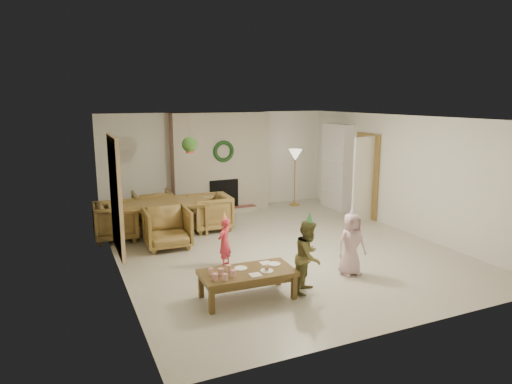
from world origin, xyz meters
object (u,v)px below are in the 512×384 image
dining_chair_left (116,221)px  child_plaid (308,256)px  child_red (224,242)px  child_pink (351,244)px  dining_chair_far (153,208)px  dining_chair_right (210,212)px  coffee_table_top (247,273)px  dining_table (160,219)px  dining_chair_near (167,228)px

dining_chair_left → child_plaid: child_plaid is taller
child_red → child_pink: 2.13m
dining_chair_far → child_plaid: size_ratio=0.78×
dining_chair_left → dining_chair_right: bearing=-90.0°
dining_chair_left → child_red: (1.52, -2.30, 0.04)m
dining_chair_far → child_pink: (2.37, -4.34, 0.13)m
coffee_table_top → child_red: child_red is taller
dining_chair_far → child_red: child_red is taller
dining_table → dining_chair_right: dining_chair_right is taller
dining_chair_far → child_plaid: 4.84m
dining_chair_right → child_plaid: child_plaid is taller
dining_chair_near → coffee_table_top: (0.53, -2.72, -0.00)m
child_red → coffee_table_top: bearing=42.1°
child_red → dining_chair_near: bearing=-106.1°
dining_table → coffee_table_top: 3.64m
dining_table → child_red: size_ratio=2.34×
dining_chair_right → dining_chair_near: bearing=-51.3°
dining_chair_far → child_plaid: bearing=108.9°
dining_chair_left → coffee_table_top: size_ratio=0.63×
dining_table → dining_chair_near: (-0.03, -0.88, 0.04)m
dining_chair_left → coffee_table_top: dining_chair_left is taller
coffee_table_top → child_red: bearing=86.2°
dining_chair_near → child_plaid: (1.46, -2.87, 0.16)m
coffee_table_top → child_red: 1.35m
dining_table → child_pink: size_ratio=1.94×
dining_chair_near → dining_chair_left: size_ratio=1.00×
dining_table → dining_chair_left: (-0.88, 0.03, 0.04)m
dining_table → dining_chair_near: size_ratio=2.34×
dining_chair_left → dining_chair_far: bearing=-45.0°
dining_table → dining_chair_right: size_ratio=2.34×
dining_chair_near → dining_chair_left: (-0.85, 0.92, 0.00)m
dining_chair_left → coffee_table_top: bearing=-157.0°
child_pink → child_red: bearing=149.1°
dining_chair_near → child_pink: bearing=-44.3°
dining_chair_right → coffee_table_top: dining_chair_right is taller
dining_table → child_red: (0.64, -2.27, 0.08)m
dining_chair_near → child_red: size_ratio=1.00×
coffee_table_top → dining_chair_left: bearing=112.9°
dining_chair_right → child_pink: size_ratio=0.83×
dining_chair_far → child_pink: size_ratio=0.83×
dining_table → child_plaid: (1.42, -3.75, 0.20)m
dining_chair_right → dining_table: bearing=-90.0°
dining_chair_near → coffee_table_top: 2.77m
child_red → dining_chair_left: bearing=-98.5°
coffee_table_top → dining_chair_far: bearing=98.0°
dining_chair_left → child_red: size_ratio=1.00×
dining_chair_near → dining_chair_right: (1.14, 0.84, 0.00)m
dining_chair_far → coffee_table_top: (0.46, -4.49, -0.00)m
dining_chair_left → child_plaid: bearing=-146.5°
child_red → dining_chair_right: bearing=-143.9°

